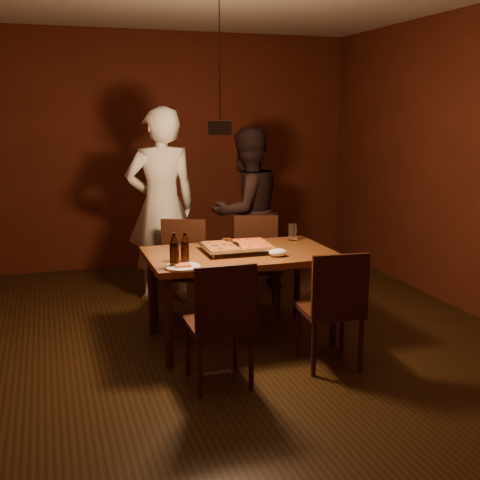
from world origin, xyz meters
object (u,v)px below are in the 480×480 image
object	(u,v)px
chair_near_left	(222,313)
pendant_lamp	(220,126)
pizza_tray	(236,249)
beer_bottle_a	(174,250)
chair_far_right	(257,254)
chair_far_left	(181,260)
diner_white	(161,206)
beer_bottle_b	(185,248)
plate_slice	(183,267)
diner_dark	(246,212)
chair_near_right	(334,299)
dining_table	(240,261)

from	to	relation	value
chair_near_left	pendant_lamp	size ratio (longest dim) A/B	0.44
pizza_tray	beer_bottle_a	distance (m)	0.68
chair_far_right	chair_near_left	size ratio (longest dim) A/B	1.06
chair_far_left	chair_far_right	bearing A→B (deg)	-155.79
diner_white	pendant_lamp	xyz separation A→B (m)	(0.17, -1.52, 0.80)
beer_bottle_b	diner_white	distance (m)	1.52
beer_bottle_b	plate_slice	distance (m)	0.18
beer_bottle_a	pendant_lamp	distance (m)	0.96
beer_bottle_a	diner_dark	size ratio (longest dim) A/B	0.15
chair_far_right	chair_near_left	distance (m)	1.73
chair_far_right	beer_bottle_a	size ratio (longest dim) A/B	2.01
chair_near_left	diner_dark	size ratio (longest dim) A/B	0.28
diner_dark	pendant_lamp	distance (m)	1.90
beer_bottle_b	diner_dark	bearing A→B (deg)	56.77
chair_far_right	diner_dark	bearing A→B (deg)	-83.46
pizza_tray	plate_slice	bearing A→B (deg)	-147.54
pendant_lamp	beer_bottle_a	bearing A→B (deg)	-168.02
pizza_tray	diner_white	size ratio (longest dim) A/B	0.29
chair_near_right	plate_slice	world-z (taller)	chair_near_right
chair_near_left	chair_near_right	bearing A→B (deg)	3.10
diner_white	pendant_lamp	size ratio (longest dim) A/B	1.74
chair_near_left	diner_white	size ratio (longest dim) A/B	0.25
chair_near_left	pendant_lamp	bearing A→B (deg)	74.06
chair_far_left	pizza_tray	world-z (taller)	chair_far_left
chair_near_right	beer_bottle_b	xyz separation A→B (m)	(-0.97, 0.54, 0.33)
chair_far_right	diner_white	distance (m)	1.06
chair_far_right	pizza_tray	size ratio (longest dim) A/B	0.93
chair_far_right	diner_white	bearing A→B (deg)	-20.52
diner_dark	pendant_lamp	world-z (taller)	pendant_lamp
dining_table	diner_dark	size ratio (longest dim) A/B	0.88
dining_table	diner_white	world-z (taller)	diner_white
chair_far_right	chair_near_left	xyz separation A→B (m)	(-0.79, -1.54, 0.00)
chair_far_left	chair_far_right	size ratio (longest dim) A/B	1.08
plate_slice	diner_dark	world-z (taller)	diner_dark
diner_dark	dining_table	bearing A→B (deg)	49.31
chair_far_right	pizza_tray	xyz separation A→B (m)	(-0.42, -0.69, 0.24)
chair_near_right	chair_near_left	bearing A→B (deg)	-171.50
beer_bottle_a	chair_far_right	bearing A→B (deg)	45.81
pizza_tray	diner_dark	world-z (taller)	diner_dark
chair_near_right	pendant_lamp	world-z (taller)	pendant_lamp
dining_table	pizza_tray	xyz separation A→B (m)	(-0.02, 0.03, 0.10)
chair_near_left	dining_table	bearing A→B (deg)	64.12
chair_near_left	chair_near_right	distance (m)	0.86
pizza_tray	diner_dark	distance (m)	1.35
pizza_tray	diner_white	bearing A→B (deg)	103.10
beer_bottle_a	beer_bottle_b	world-z (taller)	beer_bottle_a
dining_table	pizza_tray	world-z (taller)	pizza_tray
dining_table	chair_near_right	xyz separation A→B (m)	(0.47, -0.77, -0.14)
chair_far_right	beer_bottle_a	bearing A→B (deg)	60.74
dining_table	beer_bottle_b	distance (m)	0.59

